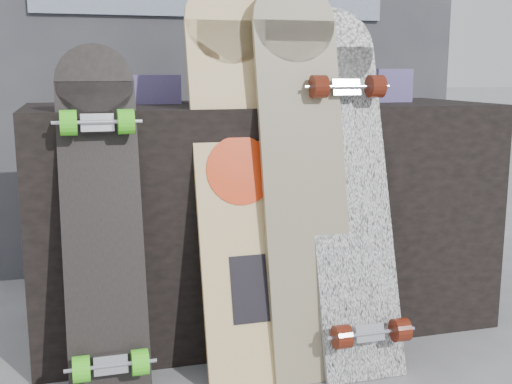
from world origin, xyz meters
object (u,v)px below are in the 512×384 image
object	(u,v)px
longboard_celtic	(303,165)
skateboard_dark	(102,217)
longboard_geisha	(239,165)
vendor_table	(263,215)
longboard_cascadia	(349,182)

from	to	relation	value
longboard_celtic	skateboard_dark	bearing A→B (deg)	-178.59
longboard_geisha	skateboard_dark	bearing A→B (deg)	-171.38
vendor_table	longboard_celtic	bearing A→B (deg)	-86.72
vendor_table	longboard_geisha	distance (m)	0.42
vendor_table	longboard_cascadia	size ratio (longest dim) A/B	1.44
longboard_cascadia	skateboard_dark	bearing A→B (deg)	-179.97
longboard_celtic	longboard_cascadia	size ratio (longest dim) A/B	1.07
longboard_cascadia	skateboard_dark	xyz separation A→B (m)	(-0.75, -0.00, -0.07)
vendor_table	longboard_cascadia	xyz separation A→B (m)	(0.17, -0.37, 0.18)
longboard_geisha	longboard_cascadia	distance (m)	0.34
skateboard_dark	longboard_cascadia	bearing A→B (deg)	0.03
longboard_geisha	longboard_cascadia	size ratio (longest dim) A/B	1.08
vendor_table	longboard_cascadia	world-z (taller)	longboard_cascadia
longboard_celtic	longboard_cascadia	bearing A→B (deg)	-5.61
longboard_geisha	longboard_celtic	xyz separation A→B (m)	(0.19, -0.05, 0.00)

